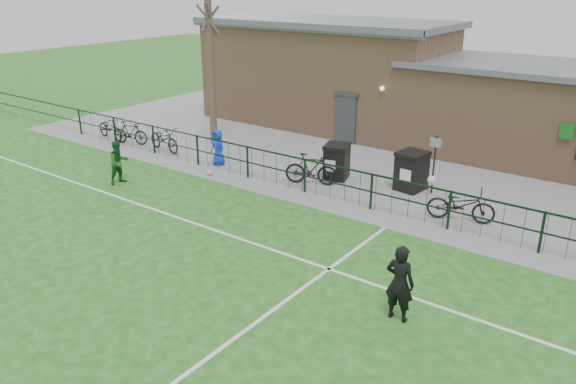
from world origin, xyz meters
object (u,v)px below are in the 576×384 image
Objects in this scene: sign_post at (434,165)px; outfield_player at (119,162)px; bicycle_c at (164,139)px; bicycle_e at (461,205)px; bicycle_a at (110,128)px; bare_tree at (211,75)px; bicycle_b at (130,133)px; ball_ground at (210,173)px; bicycle_d at (311,169)px; spectator_child at (218,147)px; wheelie_bin_right at (411,172)px; wheelie_bin_left at (337,163)px.

sign_post is 1.30× the size of outfield_player.
bicycle_e is (12.51, 0.27, 0.00)m from bicycle_c.
sign_post is 2.35m from bicycle_e.
outfield_player is at bearing -115.68° from bicycle_a.
bare_tree reaches higher than bicycle_a.
bicycle_b reaches higher than ball_ground.
bicycle_b is at bearing 170.09° from ball_ground.
bicycle_d reaches higher than bicycle_b.
bare_tree is 3.24× the size of bicycle_d.
bicycle_b is (-12.86, -2.13, -0.50)m from sign_post.
bare_tree is 3.00× the size of sign_post.
outfield_player is (-1.40, -3.53, 0.06)m from spectator_child.
bicycle_e is (2.30, -1.57, -0.11)m from wheelie_bin_right.
bicycle_d is at bearing -78.99° from bicycle_a.
sign_post is at bearing -0.29° from bare_tree.
outfield_player is (-8.54, -5.40, 0.12)m from wheelie_bin_right.
spectator_child is at bearing -81.36° from bicycle_c.
bicycle_e is (1.58, -1.67, -0.48)m from sign_post.
wheelie_bin_left is 0.94× the size of wheelie_bin_right.
bicycle_e is 9.45m from spectator_child.
ball_ground is (-8.84, -1.44, -0.42)m from bicycle_e.
outfield_player reaches higher than bicycle_d.
bicycle_d is 6.72m from outfield_player.
bicycle_d is 8.14× the size of ball_ground.
wheelie_bin_right is 0.91× the size of spectator_child.
bicycle_d reaches higher than ball_ground.
wheelie_bin_left is 9.62m from bicycle_b.
bicycle_e is at bearing -106.72° from bicycle_b.
sign_post is 1.02× the size of bicycle_e.
bare_tree reaches higher than spectator_child.
bicycle_a is 1.24× the size of outfield_player.
wheelie_bin_right is (9.26, -0.16, -2.35)m from bare_tree.
sign_post reaches higher than bicycle_c.
bare_tree is 3.91× the size of outfield_player.
wheelie_bin_left is 4.65m from ball_ground.
bicycle_c is at bearing 69.45° from bicycle_d.
bicycle_d is 3.82m from ball_ground.
wheelie_bin_right is at bearing -99.06° from bicycle_b.
bicycle_a is 1.37× the size of spectator_child.
sign_post reaches higher than ball_ground.
bicycle_c is (-10.92, -1.94, -0.49)m from sign_post.
sign_post reaches higher than spectator_child.
spectator_child is (5.00, 0.16, 0.19)m from bicycle_b.
bicycle_a is 6.02m from outfield_player.
bicycle_c is 1.27× the size of outfield_player.
wheelie_bin_right is 5.50× the size of ball_ground.
spectator_child is (-7.86, -1.97, -0.31)m from sign_post.
bicycle_c is 3.93m from outfield_player.
bicycle_a is 3.32m from bicycle_c.
wheelie_bin_right is 3.41m from bicycle_d.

